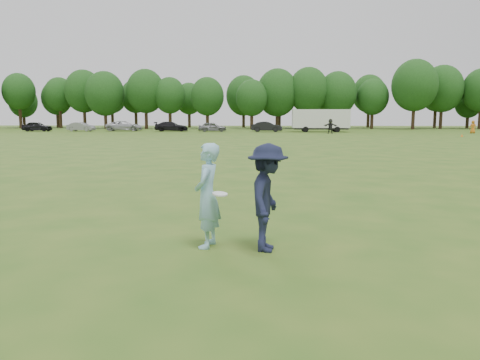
% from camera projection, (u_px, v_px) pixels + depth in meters
% --- Properties ---
extents(ground, '(200.00, 200.00, 0.00)m').
position_uv_depth(ground, '(229.00, 241.00, 8.87)').
color(ground, '#2F5618').
rests_on(ground, ground).
extents(thrower, '(0.55, 0.75, 1.88)m').
position_uv_depth(thrower, '(207.00, 196.00, 8.36)').
color(thrower, '#8EC5DB').
rests_on(thrower, ground).
extents(defender, '(0.86, 1.30, 1.89)m').
position_uv_depth(defender, '(268.00, 198.00, 8.13)').
color(defender, '#171B33').
rests_on(defender, ground).
extents(player_far_c, '(0.95, 0.76, 1.70)m').
position_uv_depth(player_far_c, '(473.00, 127.00, 61.03)').
color(player_far_c, '#C86917').
rests_on(player_far_c, ground).
extents(player_far_d, '(1.83, 0.79, 1.91)m').
position_uv_depth(player_far_d, '(330.00, 126.00, 60.71)').
color(player_far_d, '#272727').
rests_on(player_far_d, ground).
extents(car_a, '(4.24, 1.71, 1.44)m').
position_uv_depth(car_a, '(37.00, 126.00, 69.26)').
color(car_a, black).
rests_on(car_a, ground).
extents(car_b, '(4.18, 1.84, 1.33)m').
position_uv_depth(car_b, '(81.00, 127.00, 69.53)').
color(car_b, gray).
rests_on(car_b, ground).
extents(car_c, '(5.65, 3.07, 1.50)m').
position_uv_depth(car_c, '(124.00, 126.00, 70.56)').
color(car_c, '#B5B4B9').
rests_on(car_c, ground).
extents(car_d, '(5.10, 2.45, 1.43)m').
position_uv_depth(car_d, '(171.00, 127.00, 69.27)').
color(car_d, black).
rests_on(car_d, ground).
extents(car_e, '(4.22, 2.03, 1.39)m').
position_uv_depth(car_e, '(212.00, 127.00, 67.59)').
color(car_e, slate).
rests_on(car_e, ground).
extents(car_f, '(4.57, 1.97, 1.46)m').
position_uv_depth(car_f, '(267.00, 127.00, 67.06)').
color(car_f, black).
rests_on(car_f, ground).
extents(field_cone, '(0.28, 0.28, 0.30)m').
position_uv_depth(field_cone, '(462.00, 135.00, 51.81)').
color(field_cone, '#DA5B0B').
rests_on(field_cone, ground).
extents(disc_in_play, '(0.31, 0.31, 0.07)m').
position_uv_depth(disc_in_play, '(220.00, 194.00, 8.13)').
color(disc_in_play, white).
rests_on(disc_in_play, ground).
extents(cargo_trailer, '(9.00, 2.75, 3.20)m').
position_uv_depth(cargo_trailer, '(321.00, 119.00, 66.46)').
color(cargo_trailer, white).
rests_on(cargo_trailer, ground).
extents(treeline, '(130.35, 18.39, 11.74)m').
position_uv_depth(treeline, '(277.00, 93.00, 83.93)').
color(treeline, '#332114').
rests_on(treeline, ground).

